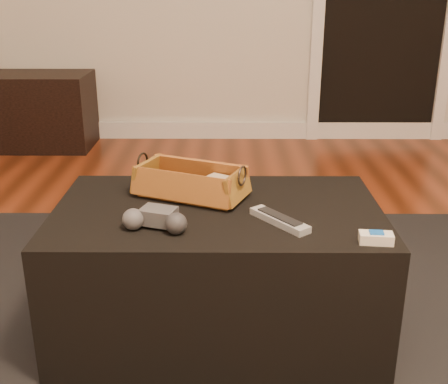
{
  "coord_description": "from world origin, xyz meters",
  "views": [
    {
      "loc": [
        0.24,
        -1.25,
        1.09
      ],
      "look_at": [
        0.23,
        0.32,
        0.49
      ],
      "focal_mm": 45.0,
      "sensor_mm": 36.0,
      "label": 1
    }
  ],
  "objects_px": {
    "silver_remote": "(279,220)",
    "cream_gadget": "(376,238)",
    "ottoman": "(218,269)",
    "tv_remote": "(184,190)",
    "wicker_basket": "(191,184)",
    "game_controller": "(156,219)"
  },
  "relations": [
    {
      "from": "wicker_basket",
      "to": "silver_remote",
      "type": "xyz_separation_m",
      "value": [
        0.27,
        -0.22,
        -0.03
      ]
    },
    {
      "from": "ottoman",
      "to": "silver_remote",
      "type": "relative_size",
      "value": 5.18
    },
    {
      "from": "tv_remote",
      "to": "wicker_basket",
      "type": "height_order",
      "value": "wicker_basket"
    },
    {
      "from": "ottoman",
      "to": "silver_remote",
      "type": "distance_m",
      "value": 0.31
    },
    {
      "from": "game_controller",
      "to": "cream_gadget",
      "type": "relative_size",
      "value": 2.11
    },
    {
      "from": "tv_remote",
      "to": "silver_remote",
      "type": "height_order",
      "value": "tv_remote"
    },
    {
      "from": "tv_remote",
      "to": "wicker_basket",
      "type": "relative_size",
      "value": 0.47
    },
    {
      "from": "tv_remote",
      "to": "game_controller",
      "type": "relative_size",
      "value": 0.96
    },
    {
      "from": "ottoman",
      "to": "tv_remote",
      "type": "xyz_separation_m",
      "value": [
        -0.11,
        0.1,
        0.23
      ]
    },
    {
      "from": "wicker_basket",
      "to": "silver_remote",
      "type": "height_order",
      "value": "wicker_basket"
    },
    {
      "from": "silver_remote",
      "to": "cream_gadget",
      "type": "xyz_separation_m",
      "value": [
        0.24,
        -0.13,
        0.0
      ]
    },
    {
      "from": "tv_remote",
      "to": "cream_gadget",
      "type": "bearing_deg",
      "value": -15.29
    },
    {
      "from": "ottoman",
      "to": "cream_gadget",
      "type": "relative_size",
      "value": 10.82
    },
    {
      "from": "ottoman",
      "to": "cream_gadget",
      "type": "height_order",
      "value": "cream_gadget"
    },
    {
      "from": "tv_remote",
      "to": "cream_gadget",
      "type": "distance_m",
      "value": 0.63
    },
    {
      "from": "wicker_basket",
      "to": "cream_gadget",
      "type": "bearing_deg",
      "value": -33.83
    },
    {
      "from": "wicker_basket",
      "to": "cream_gadget",
      "type": "relative_size",
      "value": 4.27
    },
    {
      "from": "silver_remote",
      "to": "cream_gadget",
      "type": "distance_m",
      "value": 0.28
    },
    {
      "from": "silver_remote",
      "to": "cream_gadget",
      "type": "relative_size",
      "value": 2.09
    },
    {
      "from": "tv_remote",
      "to": "wicker_basket",
      "type": "xyz_separation_m",
      "value": [
        0.02,
        0.01,
        0.02
      ]
    },
    {
      "from": "ottoman",
      "to": "game_controller",
      "type": "bearing_deg",
      "value": -137.04
    },
    {
      "from": "wicker_basket",
      "to": "game_controller",
      "type": "distance_m",
      "value": 0.27
    }
  ]
}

